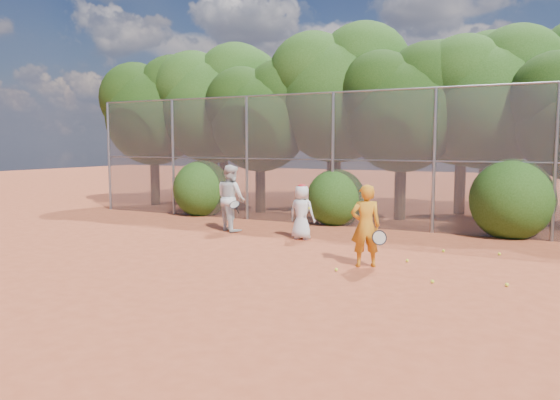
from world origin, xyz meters
The scene contains 23 objects.
ground centered at (0.00, 0.00, 0.00)m, with size 80.00×80.00×0.00m, color #A74425.
fence_back centered at (-0.12, 6.00, 2.05)m, with size 20.05×0.09×4.03m.
tree_0 centered at (-9.44, 8.04, 3.93)m, with size 4.38×3.81×6.00m.
tree_1 centered at (-6.94, 8.54, 4.16)m, with size 4.64×4.03×6.35m.
tree_2 centered at (-4.45, 7.83, 3.58)m, with size 3.99×3.47×5.47m.
tree_3 centered at (-1.94, 8.84, 4.40)m, with size 4.89×4.26×6.70m.
tree_4 centered at (0.55, 8.24, 3.76)m, with size 4.19×3.64×5.73m.
tree_5 centered at (3.06, 9.04, 4.05)m, with size 4.51×3.92×6.17m.
tree_9 centered at (-7.94, 10.84, 4.34)m, with size 4.83×4.20×6.62m.
tree_10 centered at (-2.93, 11.05, 4.63)m, with size 5.15×4.48×7.06m.
tree_11 centered at (2.06, 10.64, 4.16)m, with size 4.64×4.03×6.35m.
bush_0 centered at (-6.00, 6.30, 1.00)m, with size 2.00×2.00×2.00m, color #1D3F0F.
bush_1 centered at (-1.00, 6.30, 0.90)m, with size 1.80×1.80×1.80m, color #1D3F0F.
bush_2 centered at (4.00, 6.30, 1.10)m, with size 2.20×2.20×2.20m, color #1D3F0F.
player_yellow centered at (1.66, 1.08, 0.83)m, with size 0.87×0.65×1.67m.
player_teen centered at (-0.82, 3.39, 0.72)m, with size 0.71×0.47×1.44m.
player_white centered at (-3.18, 3.72, 0.94)m, with size 1.15×1.07×1.89m.
ball_0 centered at (2.33, 1.87, 0.03)m, with size 0.07×0.07×0.07m, color yellow.
ball_1 centered at (2.81, 3.29, 0.03)m, with size 0.07×0.07×0.07m, color yellow.
ball_2 centered at (3.16, 0.33, 0.03)m, with size 0.07×0.07×0.07m, color yellow.
ball_3 centered at (4.36, 0.69, 0.03)m, with size 0.07×0.07×0.07m, color yellow.
ball_4 centered at (1.30, 0.41, 0.03)m, with size 0.07×0.07×0.07m, color yellow.
ball_5 centered at (3.98, 3.49, 0.03)m, with size 0.07×0.07×0.07m, color yellow.
Camera 1 is at (5.05, -9.38, 2.48)m, focal length 35.00 mm.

